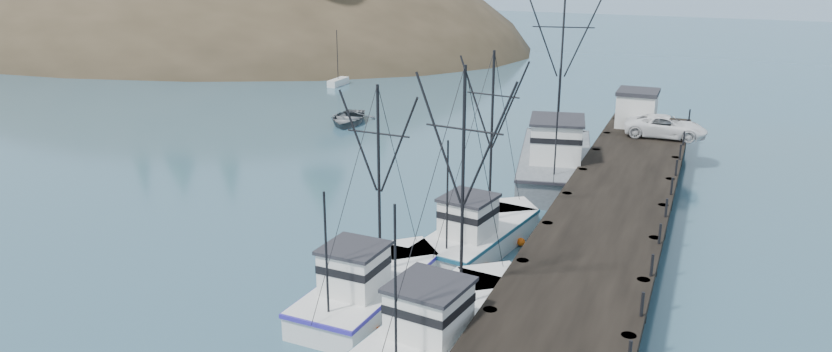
{
  "coord_description": "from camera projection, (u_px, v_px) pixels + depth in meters",
  "views": [
    {
      "loc": [
        18.46,
        -23.85,
        15.52
      ],
      "look_at": [
        2.89,
        14.26,
        2.5
      ],
      "focal_mm": 32.0,
      "sensor_mm": 36.0,
      "label": 1
    }
  ],
  "objects": [
    {
      "name": "pier",
      "position": [
        614.0,
        204.0,
        40.95
      ],
      "size": [
        6.0,
        44.0,
        2.0
      ],
      "color": "black",
      "rests_on": "ground"
    },
    {
      "name": "trawler_far",
      "position": [
        480.0,
        233.0,
        39.18
      ],
      "size": [
        4.78,
        10.4,
        10.7
      ],
      "color": "silver",
      "rests_on": "ground"
    },
    {
      "name": "headland",
      "position": [
        145.0,
        62.0,
        130.17
      ],
      "size": [
        134.8,
        78.0,
        51.0
      ],
      "color": "#382D1E",
      "rests_on": "ground"
    },
    {
      "name": "trawler_mid",
      "position": [
        371.0,
        286.0,
        33.12
      ],
      "size": [
        3.87,
        10.09,
        10.15
      ],
      "color": "silver",
      "rests_on": "ground"
    },
    {
      "name": "work_vessel",
      "position": [
        555.0,
        159.0,
        51.03
      ],
      "size": [
        7.11,
        15.81,
        13.14
      ],
      "color": "slate",
      "rests_on": "ground"
    },
    {
      "name": "pickup_truck",
      "position": [
        666.0,
        127.0,
        53.5
      ],
      "size": [
        5.76,
        2.73,
        1.59
      ],
      "primitive_type": "imported",
      "rotation": [
        0.0,
        0.0,
        1.59
      ],
      "color": "white",
      "rests_on": "pier"
    },
    {
      "name": "moored_sailboats",
      "position": [
        296.0,
        67.0,
        94.41
      ],
      "size": [
        19.09,
        15.93,
        6.35
      ],
      "color": "silver",
      "rests_on": "ground"
    },
    {
      "name": "ground",
      "position": [
        232.0,
        314.0,
        32.39
      ],
      "size": [
        400.0,
        400.0,
        0.0
      ],
      "primitive_type": "plane",
      "color": "#2C5063",
      "rests_on": "ground"
    },
    {
      "name": "motorboat",
      "position": [
        348.0,
        123.0,
        66.53
      ],
      "size": [
        5.45,
        6.73,
        1.23
      ],
      "primitive_type": "imported",
      "rotation": [
        0.0,
        0.0,
        0.22
      ],
      "color": "#555A5E",
      "rests_on": "ground"
    },
    {
      "name": "pier_shed",
      "position": [
        637.0,
        108.0,
        56.64
      ],
      "size": [
        3.0,
        3.2,
        2.8
      ],
      "color": "silver",
      "rests_on": "pier"
    },
    {
      "name": "distant_ridge",
      "position": [
        687.0,
        9.0,
        178.83
      ],
      "size": [
        360.0,
        40.0,
        26.0
      ],
      "primitive_type": "cube",
      "color": "#9EB2C6",
      "rests_on": "ground"
    },
    {
      "name": "trawler_near",
      "position": [
        448.0,
        324.0,
        29.84
      ],
      "size": [
        5.05,
        11.45,
        11.51
      ],
      "color": "silver",
      "rests_on": "ground"
    }
  ]
}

